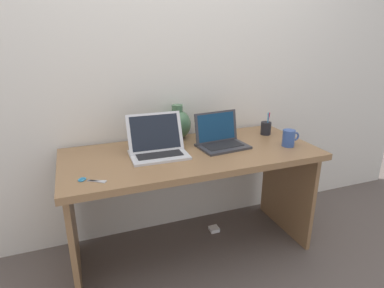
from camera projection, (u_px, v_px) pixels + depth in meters
The scene contains 10 objects.
ground_plane at pixel (192, 249), 2.27m from camera, with size 6.00×6.00×0.00m, color #564C47.
back_wall at pixel (172, 70), 2.21m from camera, with size 4.40×0.04×2.40m, color silver.
desk at pixel (192, 173), 2.07m from camera, with size 1.59×0.70×0.74m.
laptop_left at pixel (157, 144), 1.96m from camera, with size 0.35×0.26×0.24m.
laptop_right at pixel (220, 137), 2.11m from camera, with size 0.33×0.26×0.22m.
green_vase at pixel (177, 124), 2.24m from camera, with size 0.19×0.19×0.24m.
coffee_mug at pixel (289, 138), 2.10m from camera, with size 0.12×0.08×0.11m.
pen_cup at pixel (266, 128), 2.34m from camera, with size 0.07×0.07×0.17m.
scissors at pixel (87, 180), 1.63m from camera, with size 0.14×0.10×0.01m.
power_brick at pixel (214, 229), 2.47m from camera, with size 0.07×0.07×0.03m, color white.
Camera 1 is at (-0.67, -1.77, 1.45)m, focal length 30.05 mm.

